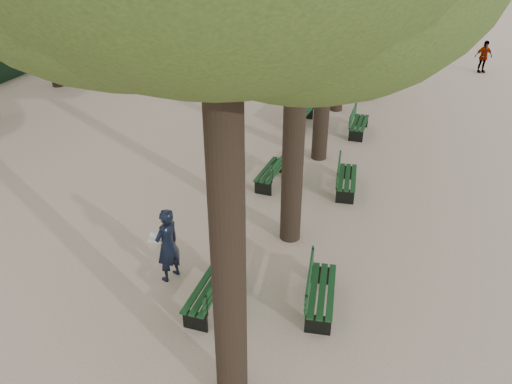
# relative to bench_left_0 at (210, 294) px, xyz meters

# --- Properties ---
(ground) EXTENTS (120.00, 120.00, 0.00)m
(ground) POSITION_rel_bench_left_0_xyz_m (-0.37, -0.09, -0.27)
(ground) COLOR #CBB099
(ground) RESTS_ON ground
(bench_left_0) EXTENTS (0.66, 1.83, 0.92)m
(bench_left_0) POSITION_rel_bench_left_0_xyz_m (0.00, 0.00, 0.00)
(bench_left_0) COLOR black
(bench_left_0) RESTS_ON ground
(bench_left_1) EXTENTS (0.76, 1.85, 0.92)m
(bench_left_1) POSITION_rel_bench_left_0_xyz_m (-0.00, 5.71, 0.00)
(bench_left_1) COLOR black
(bench_left_1) RESTS_ON ground
(bench_left_2) EXTENTS (0.78, 1.85, 0.92)m
(bench_left_2) POSITION_rel_bench_left_0_xyz_m (-0.00, 10.79, 0.00)
(bench_left_2) COLOR black
(bench_left_2) RESTS_ON ground
(bench_left_3) EXTENTS (0.75, 1.85, 0.92)m
(bench_left_3) POSITION_rel_bench_left_0_xyz_m (-0.00, 15.86, 0.00)
(bench_left_3) COLOR black
(bench_left_3) RESTS_ON ground
(bench_right_0) EXTENTS (0.71, 1.84, 0.92)m
(bench_right_0) POSITION_rel_bench_left_0_xyz_m (2.27, 0.51, 0.00)
(bench_right_0) COLOR black
(bench_right_0) RESTS_ON ground
(bench_right_1) EXTENTS (0.67, 1.83, 0.92)m
(bench_right_1) POSITION_rel_bench_left_0_xyz_m (2.27, 5.79, 0.00)
(bench_right_1) COLOR black
(bench_right_1) RESTS_ON ground
(bench_right_2) EXTENTS (0.66, 1.83, 0.92)m
(bench_right_2) POSITION_rel_bench_left_0_xyz_m (2.27, 10.44, 0.00)
(bench_right_2) COLOR black
(bench_right_2) RESTS_ON ground
(bench_right_3) EXTENTS (0.76, 1.85, 0.92)m
(bench_right_3) POSITION_rel_bench_left_0_xyz_m (2.27, 15.47, 0.00)
(bench_right_3) COLOR black
(bench_right_3) RESTS_ON ground
(man_with_map) EXTENTS (0.74, 0.80, 1.79)m
(man_with_map) POSITION_rel_bench_left_0_xyz_m (-1.18, 0.62, 0.62)
(man_with_map) COLOR black
(man_with_map) RESTS_ON ground
(pedestrian_a) EXTENTS (0.78, 0.93, 1.80)m
(pedestrian_a) POSITION_rel_bench_left_0_xyz_m (-5.25, 25.14, 0.63)
(pedestrian_a) COLOR #262628
(pedestrian_a) RESTS_ON ground
(pedestrian_d) EXTENTS (0.84, 0.53, 1.60)m
(pedestrian_d) POSITION_rel_bench_left_0_xyz_m (-3.51, 28.36, 0.53)
(pedestrian_d) COLOR #262628
(pedestrian_d) RESTS_ON ground
(pedestrian_e) EXTENTS (1.55, 1.04, 1.70)m
(pedestrian_e) POSITION_rel_bench_left_0_xyz_m (-8.25, 20.11, 0.58)
(pedestrian_e) COLOR #262628
(pedestrian_e) RESTS_ON ground
(pedestrian_c) EXTENTS (1.02, 0.68, 1.65)m
(pedestrian_c) POSITION_rel_bench_left_0_xyz_m (7.84, 20.78, 0.55)
(pedestrian_c) COLOR #262628
(pedestrian_c) RESTS_ON ground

